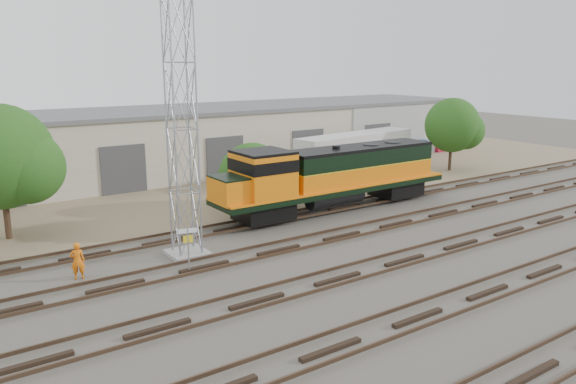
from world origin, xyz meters
TOP-DOWN VIEW (x-y plane):
  - ground at (0.00, 0.00)m, footprint 140.00×140.00m
  - dirt_strip at (0.00, 15.00)m, footprint 80.00×16.00m
  - tracks at (0.00, -3.00)m, footprint 80.00×20.40m
  - warehouse at (0.04, 22.98)m, footprint 58.40×10.40m
  - locomotive at (2.94, 6.00)m, footprint 16.34×2.87m
  - signal_tower at (-7.88, 3.55)m, footprint 1.76×1.76m
  - sign_post at (-8.76, 1.43)m, footprint 0.82×0.24m
  - worker at (-12.96, 3.40)m, footprint 0.68×0.54m
  - semi_trailer at (11.18, 12.93)m, footprint 11.72×3.96m
  - dumpster_blue at (23.48, 18.04)m, footprint 1.99×1.92m
  - dumpster_red at (26.84, 18.27)m, footprint 1.56×1.47m
  - tree_west at (-14.19, 10.98)m, footprint 5.64×5.37m
  - tree_mid at (-0.27, 9.57)m, footprint 4.56×4.34m
  - tree_east at (19.79, 10.47)m, footprint 4.76×4.53m

SIDE VIEW (x-z plane):
  - ground at x=0.00m, z-range 0.00..0.00m
  - dirt_strip at x=0.00m, z-range 0.00..0.02m
  - tracks at x=0.00m, z-range -0.06..0.22m
  - dumpster_red at x=26.84m, z-range 0.00..1.40m
  - dumpster_blue at x=23.48m, z-range 0.00..1.50m
  - worker at x=-12.96m, z-range 0.00..1.63m
  - sign_post at x=-8.76m, z-range 0.41..2.45m
  - tree_mid at x=-0.27m, z-range -0.37..3.97m
  - semi_trailer at x=11.18m, z-range 0.46..4.00m
  - locomotive at x=2.94m, z-range 0.30..4.23m
  - warehouse at x=0.04m, z-range 0.00..5.30m
  - tree_east at x=19.79m, z-range 0.67..6.79m
  - tree_west at x=-14.19m, z-range 0.69..7.72m
  - signal_tower at x=-7.88m, z-range -0.15..11.78m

